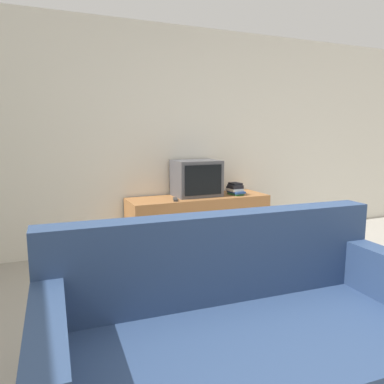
{
  "coord_description": "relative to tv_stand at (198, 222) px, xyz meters",
  "views": [
    {
      "loc": [
        -1.46,
        -1.26,
        1.37
      ],
      "look_at": [
        0.03,
        2.21,
        0.77
      ],
      "focal_mm": 35.0,
      "sensor_mm": 36.0,
      "label": 1
    }
  ],
  "objects": [
    {
      "name": "wall_back",
      "position": [
        -0.33,
        0.31,
        0.99
      ],
      "size": [
        9.0,
        0.06,
        2.6
      ],
      "color": "silver",
      "rests_on": "ground_plane"
    },
    {
      "name": "tv_stand",
      "position": [
        0.0,
        0.0,
        0.0
      ],
      "size": [
        1.67,
        0.53,
        0.62
      ],
      "color": "#9E6638",
      "rests_on": "ground_plane"
    },
    {
      "name": "television",
      "position": [
        -0.0,
        0.06,
        0.52
      ],
      "size": [
        0.54,
        0.41,
        0.42
      ],
      "color": "#4C4C51",
      "rests_on": "tv_stand"
    },
    {
      "name": "couch",
      "position": [
        -0.89,
        -2.55,
        -0.0
      ],
      "size": [
        1.95,
        1.02,
        0.94
      ],
      "rotation": [
        0.0,
        0.0,
        -0.05
      ],
      "color": "navy",
      "rests_on": "ground_plane"
    },
    {
      "name": "book_stack",
      "position": [
        0.46,
        -0.06,
        0.38
      ],
      "size": [
        0.18,
        0.23,
        0.15
      ],
      "color": "#2D753D",
      "rests_on": "tv_stand"
    },
    {
      "name": "remote_on_stand",
      "position": [
        -0.34,
        -0.14,
        0.32
      ],
      "size": [
        0.09,
        0.16,
        0.02
      ],
      "rotation": [
        0.0,
        0.0,
        -0.29
      ],
      "color": "#2D2D2D",
      "rests_on": "tv_stand"
    }
  ]
}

